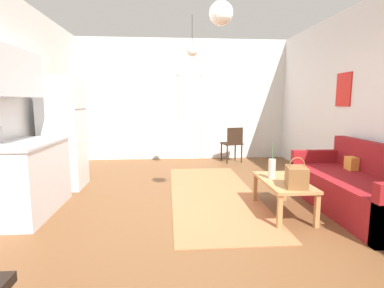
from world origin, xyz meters
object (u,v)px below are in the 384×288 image
Objects in this scene: coffee_table at (283,185)px; pendant_lamp_far at (192,51)px; bamboo_vase at (272,169)px; couch at (360,190)px; refrigerator at (63,133)px; accent_chair at (233,142)px; handbag at (296,177)px; pendant_lamp_near at (221,13)px.

pendant_lamp_far is (-1.00, 1.80, 1.91)m from coffee_table.
coffee_table is at bearing -40.20° from bamboo_vase.
pendant_lamp_far is at bearing 137.78° from couch.
couch is 2.85× the size of pendant_lamp_far.
couch is at bearing -1.19° from coffee_table.
accent_chair is at bearing 29.26° from refrigerator.
couch is 2.46× the size of accent_chair.
bamboo_vase is 0.67× the size of pendant_lamp_far.
handbag is at bearing -84.82° from coffee_table.
accent_chair reaches higher than handbag.
pendant_lamp_near reaches higher than coffee_table.
couch is 3.36m from accent_chair.
handbag is (0.14, -0.41, -0.00)m from bamboo_vase.
coffee_table is 3.46m from refrigerator.
pendant_lamp_near is at bearing -85.69° from pendant_lamp_far.
couch is at bearing -19.14° from refrigerator.
bamboo_vase is 3.10m from accent_chair.
handbag is at bearing -28.71° from refrigerator.
refrigerator is (-3.00, 1.32, 0.35)m from bamboo_vase.
pendant_lamp_near is at bearing -167.49° from coffee_table.
refrigerator is at bearing -169.55° from pendant_lamp_far.
pendant_lamp_near is (-1.86, -0.17, 2.06)m from couch.
coffee_table is at bearing 76.30° from accent_chair.
accent_chair is at bearing 86.81° from bamboo_vase.
couch is 1.12× the size of refrigerator.
coffee_table is 2.14× the size of bamboo_vase.
bamboo_vase is 1.95m from pendant_lamp_near.
handbag is 0.50× the size of pendant_lamp_far.
handbag is (0.03, -0.31, 0.18)m from coffee_table.
handbag is at bearing -64.12° from pendant_lamp_far.
refrigerator is (-3.15, 1.72, 0.35)m from handbag.
refrigerator is 2.70× the size of pendant_lamp_near.
bamboo_vase is at bearing 21.28° from pendant_lamp_near.
accent_chair is 3.97m from pendant_lamp_near.
coffee_table is at bearing 12.51° from pendant_lamp_near.
bamboo_vase is at bearing 139.80° from coffee_table.
accent_chair is at bearing 52.76° from pendant_lamp_far.
pendant_lamp_far is at bearing 40.10° from accent_chair.
couch is 1.17m from bamboo_vase.
pendant_lamp_far is (2.12, 0.39, 1.38)m from refrigerator.
handbag is (-0.99, -0.29, 0.26)m from couch.
pendant_lamp_near is at bearing -158.72° from bamboo_vase.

